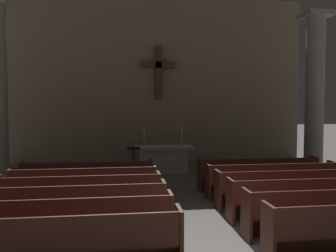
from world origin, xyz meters
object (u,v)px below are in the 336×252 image
object	(u,v)px
pew_left_row_2	(68,223)
pew_right_row_4	(289,188)
pew_left_row_3	(75,207)
pew_left_row_1	(59,244)
pew_left_row_6	(88,178)
pew_right_row_5	(272,180)
pew_right_row_6	(258,173)
lectern	(134,164)
altar	(163,159)
pew_right_row_2	(336,211)
pew_left_row_5	(84,185)
candlestick_right	(182,140)
pew_right_row_3	(310,198)
column_right_second	(315,95)
pew_left_row_4	(80,195)
candlestick_left	(144,140)

from	to	relation	value
pew_left_row_2	pew_right_row_4	distance (m)	5.37
pew_left_row_2	pew_left_row_3	world-z (taller)	same
pew_left_row_1	pew_left_row_6	xyz separation A→B (m)	(0.00, 4.90, 0.00)
pew_right_row_5	pew_right_row_6	xyz separation A→B (m)	(0.00, 0.98, 0.00)
pew_right_row_4	lectern	bearing A→B (deg)	134.23
pew_right_row_5	altar	xyz separation A→B (m)	(-2.50, 3.96, 0.06)
pew_left_row_6	pew_right_row_5	distance (m)	5.09
pew_right_row_2	lectern	bearing A→B (deg)	122.58
pew_left_row_5	pew_right_row_2	size ratio (longest dim) A/B	1.00
candlestick_right	pew_right_row_5	bearing A→B (deg)	-65.58
pew_left_row_6	pew_right_row_3	bearing A→B (deg)	-30.46
candlestick_right	pew_left_row_6	bearing A→B (deg)	-137.00
pew_right_row_2	pew_right_row_4	xyz separation A→B (m)	(0.00, 1.96, 0.00)
pew_left_row_1	pew_right_row_2	distance (m)	5.09
pew_right_row_5	altar	size ratio (longest dim) A/B	1.65
pew_right_row_3	pew_right_row_4	world-z (taller)	same
pew_left_row_3	altar	size ratio (longest dim) A/B	1.65
pew_right_row_5	pew_right_row_2	bearing A→B (deg)	-90.00
pew_right_row_3	altar	distance (m)	6.43
column_right_second	lectern	bearing A→B (deg)	-174.54
column_right_second	pew_left_row_4	bearing A→B (deg)	-151.65
pew_right_row_5	pew_right_row_6	size ratio (longest dim) A/B	1.00
pew_left_row_4	pew_right_row_3	xyz separation A→B (m)	(5.00, -0.98, 0.00)
pew_left_row_4	candlestick_right	distance (m)	5.94
pew_left_row_1	altar	size ratio (longest dim) A/B	1.65
pew_right_row_6	altar	size ratio (longest dim) A/B	1.65
pew_right_row_3	altar	world-z (taller)	altar
pew_left_row_2	candlestick_right	distance (m)	7.65
pew_left_row_5	candlestick_right	size ratio (longest dim) A/B	5.19
pew_left_row_5	column_right_second	size ratio (longest dim) A/B	0.61
pew_right_row_2	pew_right_row_3	bearing A→B (deg)	90.00
pew_left_row_1	pew_right_row_6	world-z (taller)	same
pew_left_row_1	pew_right_row_4	world-z (taller)	same
pew_left_row_5	pew_right_row_2	world-z (taller)	same
pew_right_row_2	column_right_second	world-z (taller)	column_right_second
pew_right_row_6	pew_right_row_4	bearing A→B (deg)	-90.00
pew_right_row_4	candlestick_right	size ratio (longest dim) A/B	5.19
pew_right_row_3	pew_right_row_6	world-z (taller)	same
column_right_second	pew_left_row_5	bearing A→B (deg)	-157.26
pew_left_row_3	pew_left_row_6	bearing A→B (deg)	90.00
candlestick_left	pew_right_row_6	bearing A→B (deg)	-43.00
pew_left_row_6	lectern	world-z (taller)	lectern
pew_left_row_6	pew_right_row_6	xyz separation A→B (m)	(5.00, 0.00, 0.00)
pew_left_row_6	candlestick_left	size ratio (longest dim) A/B	5.19
pew_left_row_2	pew_right_row_2	xyz separation A→B (m)	(5.00, 0.00, 0.00)
pew_left_row_2	pew_left_row_4	bearing A→B (deg)	90.00
pew_left_row_3	pew_right_row_3	distance (m)	5.00
pew_right_row_3	pew_left_row_6	bearing A→B (deg)	149.54
column_right_second	pew_right_row_5	bearing A→B (deg)	-132.64
pew_left_row_2	pew_right_row_2	distance (m)	5.00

